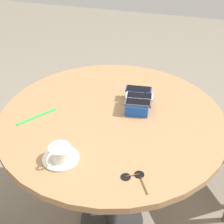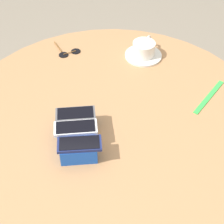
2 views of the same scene
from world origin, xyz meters
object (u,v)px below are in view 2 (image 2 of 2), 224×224
(phone_navy, at_px, (79,144))
(phone_white, at_px, (76,128))
(saucer, at_px, (143,55))
(sunglasses, at_px, (68,52))
(round_table, at_px, (112,138))
(phone_gray, at_px, (75,114))
(coffee_cup, at_px, (144,48))
(phone_box, at_px, (78,135))
(lanyard_strap, at_px, (209,97))

(phone_navy, xyz_separation_m, phone_white, (0.06, 0.02, 0.00))
(saucer, relative_size, sunglasses, 1.27)
(phone_navy, height_order, saucer, phone_navy)
(round_table, height_order, phone_navy, phone_navy)
(round_table, relative_size, phone_gray, 8.25)
(coffee_cup, bearing_deg, phone_box, 154.67)
(phone_navy, height_order, lanyard_strap, phone_navy)
(round_table, relative_size, sunglasses, 9.32)
(phone_navy, distance_m, sunglasses, 0.52)
(round_table, relative_size, phone_box, 5.38)
(coffee_cup, height_order, sunglasses, coffee_cup)
(phone_gray, bearing_deg, saucer, -29.86)
(phone_box, height_order, saucer, phone_box)
(coffee_cup, relative_size, lanyard_strap, 0.57)
(phone_box, bearing_deg, lanyard_strap, -63.58)
(saucer, bearing_deg, phone_navy, 158.55)
(saucer, height_order, coffee_cup, coffee_cup)
(phone_gray, bearing_deg, lanyard_strap, -70.44)
(phone_gray, bearing_deg, phone_white, -173.77)
(phone_navy, height_order, sunglasses, phone_navy)
(coffee_cup, bearing_deg, sunglasses, 87.79)
(lanyard_strap, bearing_deg, phone_gray, 109.56)
(round_table, distance_m, phone_gray, 0.20)
(phone_white, distance_m, lanyard_strap, 0.48)
(round_table, height_order, saucer, saucer)
(round_table, distance_m, phone_white, 0.22)
(phone_white, xyz_separation_m, sunglasses, (0.45, 0.08, -0.06))
(phone_gray, bearing_deg, round_table, -64.65)
(phone_white, relative_size, sunglasses, 1.19)
(phone_gray, xyz_separation_m, lanyard_strap, (0.15, -0.43, -0.06))
(sunglasses, bearing_deg, phone_navy, -169.45)
(round_table, height_order, phone_gray, phone_gray)
(phone_white, relative_size, coffee_cup, 1.17)
(phone_navy, bearing_deg, phone_box, 10.44)
(phone_white, bearing_deg, sunglasses, 9.87)
(lanyard_strap, height_order, sunglasses, sunglasses)
(saucer, bearing_deg, phone_gray, 150.14)
(phone_gray, xyz_separation_m, coffee_cup, (0.38, -0.22, -0.02))
(phone_navy, bearing_deg, phone_white, 15.44)
(phone_box, height_order, phone_navy, phone_navy)
(phone_white, height_order, lanyard_strap, phone_white)
(phone_white, xyz_separation_m, coffee_cup, (0.44, -0.21, -0.02))
(round_table, height_order, phone_box, phone_box)
(phone_navy, relative_size, sunglasses, 1.17)
(lanyard_strap, bearing_deg, saucer, 43.83)
(round_table, xyz_separation_m, phone_navy, (-0.17, 0.09, 0.16))
(phone_box, bearing_deg, phone_white, 88.56)
(lanyard_strap, bearing_deg, round_table, 107.53)
(round_table, distance_m, sunglasses, 0.40)
(coffee_cup, bearing_deg, phone_white, 154.07)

